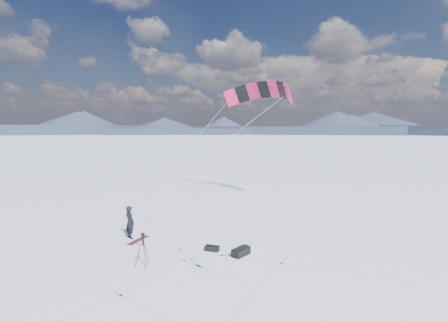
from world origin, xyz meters
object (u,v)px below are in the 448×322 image
snowboard (138,240)px  tripod (143,245)px  snowkiter (130,238)px  gear_bag_b (212,248)px  gear_bag_a (241,251)px

snowboard → tripod: size_ratio=1.05×
snowkiter → snowboard: 0.62m
snowkiter → gear_bag_b: bearing=-157.2°
snowkiter → snowboard: (0.29, -0.55, 0.02)m
snowboard → gear_bag_a: bearing=-88.2°
snowkiter → gear_bag_a: size_ratio=1.69×
tripod → gear_bag_b: size_ratio=2.06×
snowkiter → tripod: (-0.17, -3.81, 0.92)m
gear_bag_a → gear_bag_b: size_ratio=1.48×
gear_bag_a → gear_bag_b: (-0.95, 1.10, -0.05)m
tripod → snowboard: bearing=47.3°
gear_bag_a → gear_bag_b: gear_bag_a is taller
snowkiter → tripod: tripod is taller
snowkiter → gear_bag_b: size_ratio=2.51×
snowkiter → gear_bag_b: snowkiter is taller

